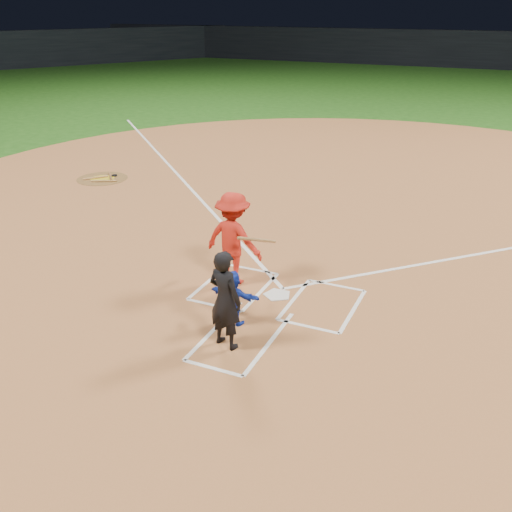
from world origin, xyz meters
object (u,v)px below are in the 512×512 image
at_px(home_plate, 277,295).
at_px(batter_at_plate, 233,239).
at_px(catcher, 233,298).
at_px(on_deck_circle, 102,179).
at_px(umpire, 225,300).

relative_size(home_plate, batter_at_plate, 0.30).
bearing_deg(catcher, on_deck_circle, -37.35).
xyz_separation_m(on_deck_circle, umpire, (8.50, -7.43, 0.89)).
bearing_deg(home_plate, umpire, 86.61).
xyz_separation_m(on_deck_circle, batter_at_plate, (7.54, -5.18, 0.99)).
height_order(home_plate, catcher, catcher).
xyz_separation_m(catcher, umpire, (0.22, -0.72, 0.36)).
relative_size(on_deck_circle, catcher, 1.60).
bearing_deg(umpire, on_deck_circle, -26.71).
distance_m(on_deck_circle, catcher, 10.67).
distance_m(on_deck_circle, batter_at_plate, 9.20).
xyz_separation_m(home_plate, on_deck_circle, (-8.62, 5.36, -0.00)).
bearing_deg(umpire, batter_at_plate, -52.58).
height_order(home_plate, umpire, umpire).
bearing_deg(batter_at_plate, umpire, -67.05).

